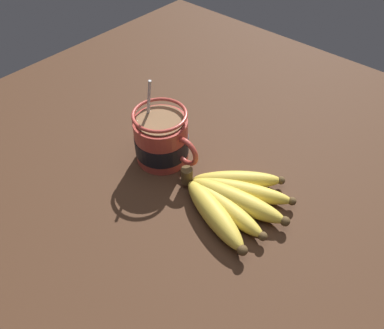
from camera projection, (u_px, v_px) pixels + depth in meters
table at (198, 186)px, 66.83cm from camera, size 112.75×112.75×3.49cm
coffee_mug at (162, 140)px, 66.41cm from camera, size 13.40×9.72×15.83cm
banana_bunch at (230, 199)px, 60.38cm from camera, size 18.99×18.44×4.06cm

